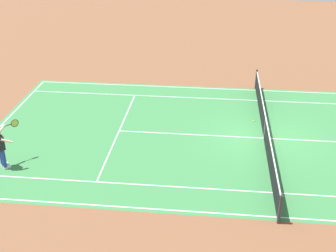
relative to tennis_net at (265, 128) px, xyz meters
name	(u,v)px	position (x,y,z in m)	size (l,w,h in m)	color
ground_plane	(264,138)	(0.00, 0.00, -0.49)	(60.00, 60.00, 0.00)	brown
court_slab	(264,138)	(0.00, 0.00, -0.49)	(24.20, 11.40, 0.00)	#387A42
court_line_markings	(264,138)	(0.00, 0.00, -0.49)	(23.85, 11.05, 0.01)	white
tennis_net	(265,128)	(0.00, 0.00, 0.00)	(0.10, 11.70, 1.08)	#2D2D33
tennis_player_near	(1,146)	(10.19, 3.47, 0.44)	(0.74, 1.13, 1.70)	navy
tennis_ball	(253,121)	(0.35, -1.62, -0.46)	(0.07, 0.07, 0.07)	#CCE01E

